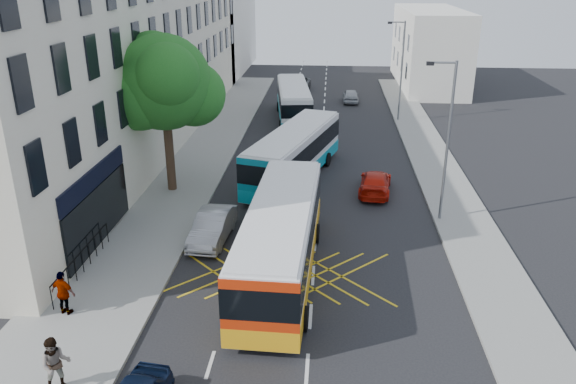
% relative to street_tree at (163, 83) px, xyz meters
% --- Properties ---
extents(ground, '(120.00, 120.00, 0.00)m').
position_rel_street_tree_xyz_m(ground, '(8.51, -14.97, -6.29)').
color(ground, black).
rests_on(ground, ground).
extents(pavement_left, '(5.00, 70.00, 0.15)m').
position_rel_street_tree_xyz_m(pavement_left, '(0.01, 0.03, -6.22)').
color(pavement_left, gray).
rests_on(pavement_left, ground).
extents(pavement_right, '(3.00, 70.00, 0.15)m').
position_rel_street_tree_xyz_m(pavement_right, '(16.01, 0.03, -6.22)').
color(pavement_right, gray).
rests_on(pavement_right, ground).
extents(terrace_main, '(8.30, 45.00, 13.50)m').
position_rel_street_tree_xyz_m(terrace_main, '(-5.49, 9.52, 0.46)').
color(terrace_main, beige).
rests_on(terrace_main, ground).
extents(terrace_far, '(8.00, 20.00, 10.00)m').
position_rel_street_tree_xyz_m(terrace_far, '(-5.49, 40.03, -1.29)').
color(terrace_far, silver).
rests_on(terrace_far, ground).
extents(building_right, '(6.00, 18.00, 8.00)m').
position_rel_street_tree_xyz_m(building_right, '(19.51, 33.03, -2.29)').
color(building_right, silver).
rests_on(building_right, ground).
extents(street_tree, '(6.30, 5.70, 8.80)m').
position_rel_street_tree_xyz_m(street_tree, '(0.00, 0.00, 0.00)').
color(street_tree, '#382619').
rests_on(street_tree, pavement_left).
extents(lamp_near, '(1.45, 0.15, 8.00)m').
position_rel_street_tree_xyz_m(lamp_near, '(14.71, -2.97, -1.68)').
color(lamp_near, slate).
rests_on(lamp_near, pavement_right).
extents(lamp_far, '(1.45, 0.15, 8.00)m').
position_rel_street_tree_xyz_m(lamp_far, '(14.71, 17.03, -1.68)').
color(lamp_far, slate).
rests_on(lamp_far, pavement_right).
extents(railings, '(0.08, 5.60, 1.14)m').
position_rel_street_tree_xyz_m(railings, '(-1.19, -9.67, -5.57)').
color(railings, black).
rests_on(railings, pavement_left).
extents(bus_near, '(3.14, 11.49, 3.21)m').
position_rel_street_tree_xyz_m(bus_near, '(7.14, -8.97, -4.60)').
color(bus_near, silver).
rests_on(bus_near, ground).
extents(bus_mid, '(5.47, 11.20, 3.07)m').
position_rel_street_tree_xyz_m(bus_mid, '(6.94, 2.64, -4.67)').
color(bus_mid, silver).
rests_on(bus_mid, ground).
extents(bus_far, '(3.68, 10.74, 2.96)m').
position_rel_street_tree_xyz_m(bus_far, '(5.96, 16.95, -4.73)').
color(bus_far, silver).
rests_on(bus_far, ground).
extents(parked_car_silver, '(1.77, 4.31, 1.39)m').
position_rel_street_tree_xyz_m(parked_car_silver, '(3.61, -5.99, -5.60)').
color(parked_car_silver, '#A6A8AE').
rests_on(parked_car_silver, ground).
extents(red_hatchback, '(2.24, 4.43, 1.23)m').
position_rel_street_tree_xyz_m(red_hatchback, '(11.76, 0.69, -5.68)').
color(red_hatchback, red).
rests_on(red_hatchback, ground).
extents(distant_car_grey, '(2.30, 4.50, 1.22)m').
position_rel_street_tree_xyz_m(distant_car_grey, '(5.80, 29.30, -5.68)').
color(distant_car_grey, '#3D4044').
rests_on(distant_car_grey, ground).
extents(distant_car_silver, '(1.48, 3.64, 1.24)m').
position_rel_street_tree_xyz_m(distant_car_silver, '(11.01, 23.93, -5.67)').
color(distant_car_silver, '#AAADB1').
rests_on(distant_car_silver, ground).
extents(pedestrian_near, '(1.11, 1.01, 1.85)m').
position_rel_street_tree_xyz_m(pedestrian_near, '(1.00, -16.61, -5.22)').
color(pedestrian_near, gray).
rests_on(pedestrian_near, pavement_left).
extents(pedestrian_far, '(1.11, 0.69, 1.76)m').
position_rel_street_tree_xyz_m(pedestrian_far, '(-0.58, -12.67, -5.26)').
color(pedestrian_far, gray).
rests_on(pedestrian_far, pavement_left).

